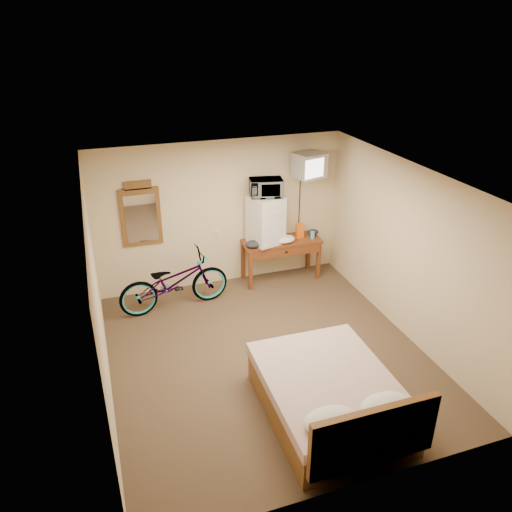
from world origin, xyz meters
name	(u,v)px	position (x,y,z in m)	size (l,w,h in m)	color
room	(268,275)	(0.00, 0.00, 1.25)	(4.60, 4.64, 2.50)	#483724
desk	(282,247)	(1.00, 2.00, 0.63)	(1.39, 0.59, 0.75)	brown
mini_fridge	(266,220)	(0.71, 2.04, 1.16)	(0.62, 0.61, 0.83)	white
microwave	(266,188)	(0.71, 2.04, 1.72)	(0.53, 0.36, 0.29)	white
snack_bag	(300,231)	(1.33, 2.02, 0.88)	(0.13, 0.08, 0.27)	orange
blue_cup	(313,235)	(1.53, 1.92, 0.81)	(0.07, 0.07, 0.13)	#42B4E0
cloth_cream	(284,239)	(1.01, 1.93, 0.81)	(0.38, 0.29, 0.12)	white
cloth_dark_a	(254,244)	(0.46, 1.91, 0.81)	(0.30, 0.22, 0.11)	black
cloth_dark_b	(313,232)	(1.62, 2.09, 0.80)	(0.20, 0.16, 0.09)	black
crt_television	(309,165)	(1.46, 2.02, 2.03)	(0.56, 0.63, 0.41)	black
wall_mirror	(141,215)	(-1.31, 2.27, 1.41)	(0.63, 0.04, 1.07)	brown
bicycle	(174,282)	(-0.96, 1.66, 0.46)	(0.62, 1.76, 0.93)	black
bed	(332,398)	(0.28, -1.38, 0.30)	(1.46, 1.95, 0.90)	brown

